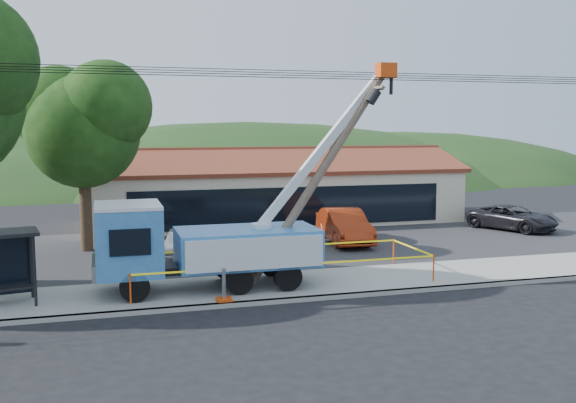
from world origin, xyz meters
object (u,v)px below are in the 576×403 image
(car_red, at_px, (344,244))
(leaning_pole, at_px, (325,166))
(car_dark, at_px, (512,231))
(car_silver, at_px, (181,260))
(utility_truck, at_px, (202,243))

(car_red, bearing_deg, leaning_pole, -111.20)
(car_red, height_order, car_dark, car_red)
(car_red, relative_size, car_dark, 1.03)
(car_silver, relative_size, car_red, 0.76)
(utility_truck, distance_m, car_dark, 20.75)
(car_silver, bearing_deg, leaning_pole, -41.92)
(leaning_pole, height_order, car_red, leaning_pole)
(utility_truck, height_order, leaning_pole, utility_truck)
(utility_truck, bearing_deg, car_silver, 90.96)
(leaning_pole, height_order, car_silver, leaning_pole)
(leaning_pole, relative_size, car_red, 1.56)
(leaning_pole, bearing_deg, car_dark, 30.85)
(car_silver, relative_size, car_dark, 0.78)
(leaning_pole, xyz_separation_m, car_red, (3.69, 7.44, -4.50))
(utility_truck, relative_size, car_dark, 2.21)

